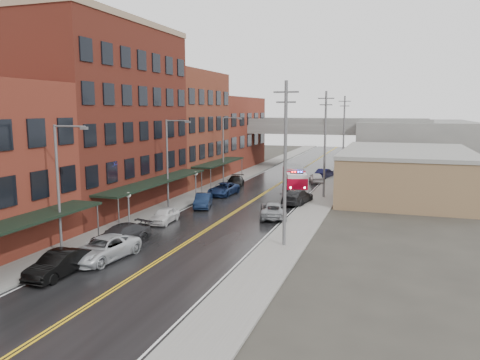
% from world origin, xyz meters
% --- Properties ---
extents(ground, '(220.00, 220.00, 0.00)m').
position_xyz_m(ground, '(0.00, 0.00, 0.00)').
color(ground, '#2D2B26').
rests_on(ground, ground).
extents(road, '(11.00, 160.00, 0.02)m').
position_xyz_m(road, '(0.00, 30.00, 0.01)').
color(road, black).
rests_on(road, ground).
extents(sidewalk_left, '(3.00, 160.00, 0.15)m').
position_xyz_m(sidewalk_left, '(-7.30, 30.00, 0.07)').
color(sidewalk_left, slate).
rests_on(sidewalk_left, ground).
extents(sidewalk_right, '(3.00, 160.00, 0.15)m').
position_xyz_m(sidewalk_right, '(7.30, 30.00, 0.07)').
color(sidewalk_right, slate).
rests_on(sidewalk_right, ground).
extents(curb_left, '(0.30, 160.00, 0.15)m').
position_xyz_m(curb_left, '(-5.65, 30.00, 0.07)').
color(curb_left, gray).
rests_on(curb_left, ground).
extents(curb_right, '(0.30, 160.00, 0.15)m').
position_xyz_m(curb_right, '(5.65, 30.00, 0.07)').
color(curb_right, gray).
rests_on(curb_right, ground).
extents(brick_building_b, '(9.00, 20.00, 18.00)m').
position_xyz_m(brick_building_b, '(-13.30, 23.00, 9.00)').
color(brick_building_b, '#4D2014').
rests_on(brick_building_b, ground).
extents(brick_building_c, '(9.00, 15.00, 15.00)m').
position_xyz_m(brick_building_c, '(-13.30, 40.50, 7.50)').
color(brick_building_c, brown).
rests_on(brick_building_c, ground).
extents(brick_building_far, '(9.00, 20.00, 12.00)m').
position_xyz_m(brick_building_far, '(-13.30, 58.00, 6.00)').
color(brick_building_far, maroon).
rests_on(brick_building_far, ground).
extents(tan_building, '(14.00, 22.00, 5.00)m').
position_xyz_m(tan_building, '(16.00, 40.00, 2.50)').
color(tan_building, '#8B6C4B').
rests_on(tan_building, ground).
extents(right_far_block, '(18.00, 30.00, 8.00)m').
position_xyz_m(right_far_block, '(18.00, 70.00, 4.00)').
color(right_far_block, slate).
rests_on(right_far_block, ground).
extents(awning_0, '(2.60, 16.00, 3.09)m').
position_xyz_m(awning_0, '(-7.49, 4.00, 2.99)').
color(awning_0, black).
rests_on(awning_0, ground).
extents(awning_1, '(2.60, 18.00, 3.09)m').
position_xyz_m(awning_1, '(-7.49, 23.00, 2.99)').
color(awning_1, black).
rests_on(awning_1, ground).
extents(awning_2, '(2.60, 13.00, 3.09)m').
position_xyz_m(awning_2, '(-7.49, 40.50, 2.99)').
color(awning_2, black).
rests_on(awning_2, ground).
extents(globe_lamp_1, '(0.44, 0.44, 3.12)m').
position_xyz_m(globe_lamp_1, '(-6.40, 16.00, 2.31)').
color(globe_lamp_1, '#59595B').
rests_on(globe_lamp_1, ground).
extents(globe_lamp_2, '(0.44, 0.44, 3.12)m').
position_xyz_m(globe_lamp_2, '(-6.40, 30.00, 2.31)').
color(globe_lamp_2, '#59595B').
rests_on(globe_lamp_2, ground).
extents(street_lamp_0, '(2.64, 0.22, 9.00)m').
position_xyz_m(street_lamp_0, '(-6.55, 8.00, 5.19)').
color(street_lamp_0, '#59595B').
rests_on(street_lamp_0, ground).
extents(street_lamp_1, '(2.64, 0.22, 9.00)m').
position_xyz_m(street_lamp_1, '(-6.55, 24.00, 5.19)').
color(street_lamp_1, '#59595B').
rests_on(street_lamp_1, ground).
extents(street_lamp_2, '(2.64, 0.22, 9.00)m').
position_xyz_m(street_lamp_2, '(-6.55, 40.00, 5.19)').
color(street_lamp_2, '#59595B').
rests_on(street_lamp_2, ground).
extents(utility_pole_0, '(1.80, 0.24, 12.00)m').
position_xyz_m(utility_pole_0, '(7.20, 15.00, 6.31)').
color(utility_pole_0, '#59595B').
rests_on(utility_pole_0, ground).
extents(utility_pole_1, '(1.80, 0.24, 12.00)m').
position_xyz_m(utility_pole_1, '(7.20, 35.00, 6.31)').
color(utility_pole_1, '#59595B').
rests_on(utility_pole_1, ground).
extents(utility_pole_2, '(1.80, 0.24, 12.00)m').
position_xyz_m(utility_pole_2, '(7.20, 55.00, 6.31)').
color(utility_pole_2, '#59595B').
rests_on(utility_pole_2, ground).
extents(overpass, '(40.00, 10.00, 7.50)m').
position_xyz_m(overpass, '(0.00, 62.00, 5.99)').
color(overpass, slate).
rests_on(overpass, ground).
extents(fire_truck, '(4.77, 8.07, 2.81)m').
position_xyz_m(fire_truck, '(2.92, 39.41, 1.52)').
color(fire_truck, '#BB0825').
rests_on(fire_truck, ground).
extents(parked_car_left_1, '(1.67, 4.63, 1.52)m').
position_xyz_m(parked_car_left_1, '(-4.35, 4.70, 0.76)').
color(parked_car_left_1, black).
rests_on(parked_car_left_1, ground).
extents(parked_car_left_2, '(3.22, 5.83, 1.55)m').
position_xyz_m(parked_car_left_2, '(-3.60, 8.21, 0.77)').
color(parked_car_left_2, '#B3B7BB').
rests_on(parked_car_left_2, ground).
extents(parked_car_left_3, '(3.44, 5.48, 1.48)m').
position_xyz_m(parked_car_left_3, '(-4.48, 11.66, 0.74)').
color(parked_car_left_3, '#29292C').
rests_on(parked_car_left_3, ground).
extents(parked_car_left_4, '(1.81, 4.08, 1.36)m').
position_xyz_m(parked_car_left_4, '(-4.56, 18.83, 0.68)').
color(parked_car_left_4, silver).
rests_on(parked_car_left_4, ground).
extents(parked_car_left_5, '(2.65, 4.62, 1.44)m').
position_xyz_m(parked_car_left_5, '(-3.82, 25.93, 0.72)').
color(parked_car_left_5, '#0E1A33').
rests_on(parked_car_left_5, ground).
extents(parked_car_left_6, '(2.67, 5.31, 1.44)m').
position_xyz_m(parked_car_left_6, '(-4.26, 33.20, 0.72)').
color(parked_car_left_6, '#14254D').
rests_on(parked_car_left_6, ground).
extents(parked_car_left_7, '(2.80, 5.12, 1.41)m').
position_xyz_m(parked_car_left_7, '(-4.88, 39.20, 0.70)').
color(parked_car_left_7, black).
rests_on(parked_car_left_7, ground).
extents(parked_car_right_0, '(3.60, 5.65, 1.45)m').
position_xyz_m(parked_car_right_0, '(4.15, 23.80, 0.73)').
color(parked_car_right_0, gray).
rests_on(parked_car_right_0, ground).
extents(parked_car_right_1, '(2.92, 5.70, 1.58)m').
position_xyz_m(parked_car_right_1, '(5.00, 30.83, 0.79)').
color(parked_car_right_1, black).
rests_on(parked_car_right_1, ground).
extents(parked_car_right_2, '(2.78, 4.44, 1.41)m').
position_xyz_m(parked_car_right_2, '(4.58, 45.99, 0.70)').
color(parked_car_right_2, silver).
rests_on(parked_car_right_2, ground).
extents(parked_car_right_3, '(2.30, 4.46, 1.40)m').
position_xyz_m(parked_car_right_3, '(5.00, 50.99, 0.70)').
color(parked_car_right_3, black).
rests_on(parked_car_right_3, ground).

